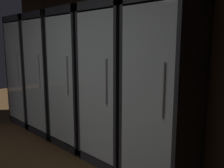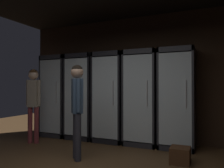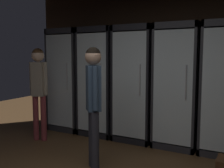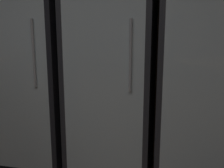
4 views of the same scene
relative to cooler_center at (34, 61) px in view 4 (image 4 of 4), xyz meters
The scene contains 4 objects.
wall_back 0.88m from the cooler_center, 24.47° to the left, with size 6.00×0.06×2.80m, color #382619.
cooler_center is the anchor object (origin of this frame).
cooler_right 0.72m from the cooler_center, ahead, with size 0.67×0.65×1.96m.
cooler_far_right 1.44m from the cooler_center, ahead, with size 0.67×0.65×1.96m.
Camera 4 is at (0.50, 0.52, 1.29)m, focal length 43.52 mm.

